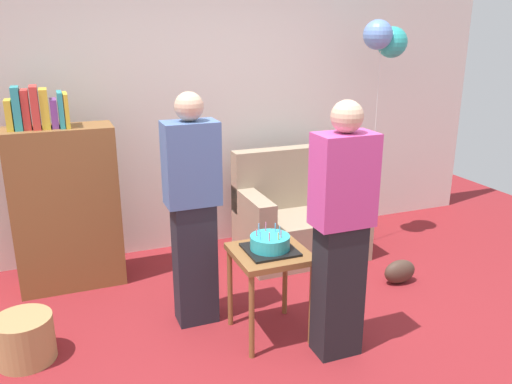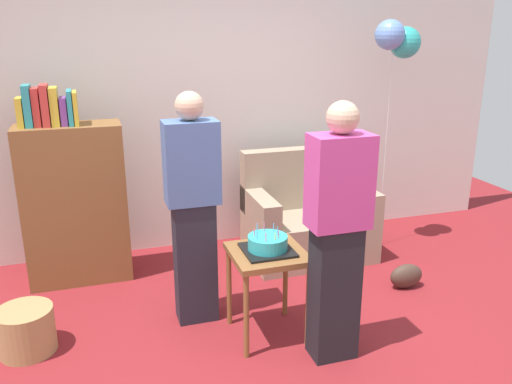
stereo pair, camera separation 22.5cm
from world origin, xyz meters
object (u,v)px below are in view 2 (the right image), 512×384
wicker_basket (26,330)px  handbag (406,276)px  couch (307,219)px  person_holding_cake (337,234)px  bookshelf (74,200)px  balloon_bunch (398,39)px  side_table (267,265)px  person_blowing_candles (193,209)px  birthday_cake (268,244)px

wicker_basket → handbag: bearing=0.3°
couch → person_holding_cake: (-0.45, -1.50, 0.49)m
bookshelf → wicker_basket: 1.18m
handbag → balloon_bunch: 2.01m
side_table → person_blowing_candles: size_ratio=0.38×
wicker_basket → birthday_cake: bearing=-10.5°
couch → handbag: 1.03m
bookshelf → wicker_basket: (-0.34, -0.99, -0.54)m
side_table → wicker_basket: (-1.55, 0.29, -0.37)m
couch → bookshelf: bookshelf is taller
balloon_bunch → bookshelf: bearing=176.9°
side_table → person_holding_cake: bearing=-46.6°
bookshelf → birthday_cake: size_ratio=5.03×
side_table → balloon_bunch: bearing=35.7°
bookshelf → person_holding_cake: (1.53, -1.62, 0.14)m
person_blowing_candles → handbag: 1.85m
handbag → bookshelf: bearing=158.7°
side_table → handbag: (1.29, 0.30, -0.42)m
person_blowing_candles → person_holding_cake: size_ratio=1.00×
balloon_bunch → birthday_cake: bearing=-144.3°
bookshelf → wicker_basket: size_ratio=4.48×
bookshelf → person_blowing_candles: (0.80, -0.91, 0.14)m
birthday_cake → bookshelf: bearing=133.5°
side_table → birthday_cake: (-0.00, 0.00, 0.15)m
birthday_cake → person_holding_cake: size_ratio=0.20×
wicker_basket → handbag: size_ratio=1.29×
balloon_bunch → couch: bearing=177.5°
person_holding_cake → handbag: size_ratio=5.82×
couch → bookshelf: bearing=176.6°
person_holding_cake → bookshelf: bearing=-53.0°
birthday_cake → balloon_bunch: 2.30m
bookshelf → person_blowing_candles: bearing=-48.8°
wicker_basket → balloon_bunch: balloon_bunch is taller
side_table → birthday_cake: bearing=124.4°
couch → side_table: (-0.78, -1.16, 0.18)m
bookshelf → balloon_bunch: bearing=-3.1°
birthday_cake → balloon_bunch: balloon_bunch is taller
birthday_cake → side_table: bearing=-55.6°
couch → handbag: bearing=-59.1°
side_table → balloon_bunch: size_ratio=0.30×
couch → birthday_cake: 1.43m
side_table → couch: bearing=56.2°
balloon_bunch → wicker_basket: bearing=-164.9°
couch → wicker_basket: size_ratio=3.06×
birthday_cake → person_holding_cake: 0.50m
person_holding_cake → wicker_basket: 2.09m
bookshelf → side_table: bookshelf is taller
handbag → balloon_bunch: balloon_bunch is taller
side_table → person_holding_cake: person_holding_cake is taller
couch → balloon_bunch: 1.76m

